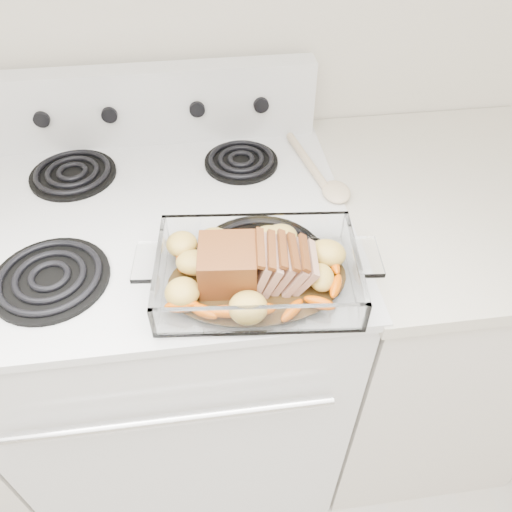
{
  "coord_description": "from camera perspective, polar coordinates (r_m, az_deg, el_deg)",
  "views": [
    {
      "loc": [
        0.1,
        0.85,
        1.6
      ],
      "look_at": [
        0.18,
        1.45,
        0.99
      ],
      "focal_mm": 35.0,
      "sensor_mm": 36.0,
      "label": 1
    }
  ],
  "objects": [
    {
      "name": "electric_range",
      "position": [
        1.38,
        -8.51,
        -9.74
      ],
      "size": [
        0.78,
        0.7,
        1.12
      ],
      "color": "silver",
      "rests_on": "ground"
    },
    {
      "name": "counter_right",
      "position": [
        1.5,
        17.85,
        -7.03
      ],
      "size": [
        0.58,
        0.68,
        0.93
      ],
      "color": "silver",
      "rests_on": "ground"
    },
    {
      "name": "baking_dish",
      "position": [
        0.87,
        0.17,
        -2.31
      ],
      "size": [
        0.34,
        0.23,
        0.07
      ],
      "rotation": [
        0.0,
        0.0,
        -0.1
      ],
      "color": "white",
      "rests_on": "electric_range"
    },
    {
      "name": "pork_roast",
      "position": [
        0.85,
        -1.13,
        -1.19
      ],
      "size": [
        0.2,
        0.1,
        0.08
      ],
      "rotation": [
        0.0,
        0.0,
        0.25
      ],
      "color": "brown",
      "rests_on": "baking_dish"
    },
    {
      "name": "roast_vegetables",
      "position": [
        0.89,
        -0.38,
        -0.24
      ],
      "size": [
        0.35,
        0.19,
        0.04
      ],
      "rotation": [
        0.0,
        0.0,
        -0.42
      ],
      "color": "#FD6F00",
      "rests_on": "baking_dish"
    },
    {
      "name": "wooden_spoon",
      "position": [
        1.13,
        7.65,
        8.89
      ],
      "size": [
        0.1,
        0.27,
        0.02
      ],
      "rotation": [
        0.0,
        0.0,
        0.19
      ],
      "color": "beige",
      "rests_on": "electric_range"
    }
  ]
}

